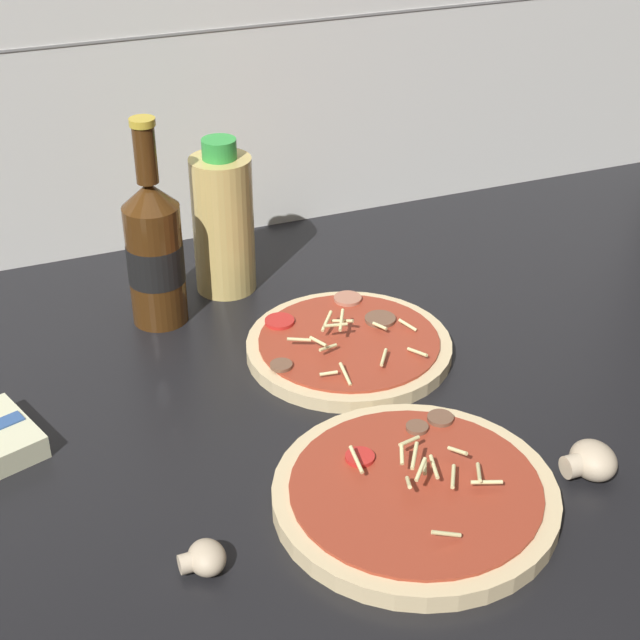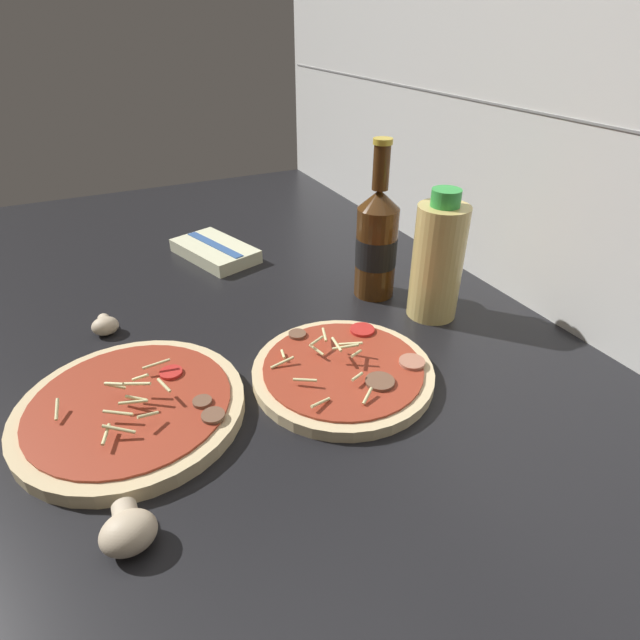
{
  "view_description": "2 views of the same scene",
  "coord_description": "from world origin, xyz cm",
  "px_view_note": "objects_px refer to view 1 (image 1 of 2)",
  "views": [
    {
      "loc": [
        -24.54,
        -72.14,
        61.2
      ],
      "look_at": [
        6.32,
        4.86,
        11.39
      ],
      "focal_mm": 55.0,
      "sensor_mm": 36.0,
      "label": 1
    },
    {
      "loc": [
        55.46,
        -13.34,
        41.57
      ],
      "look_at": [
        7.17,
        10.06,
        8.44
      ],
      "focal_mm": 28.0,
      "sensor_mm": 36.0,
      "label": 2
    }
  ],
  "objects_px": {
    "pizza_near": "(415,495)",
    "mushroom_right": "(591,461)",
    "pizza_far": "(349,346)",
    "oil_bottle": "(223,222)",
    "beer_bottle": "(155,250)",
    "mushroom_left": "(205,558)"
  },
  "relations": [
    {
      "from": "pizza_near",
      "to": "beer_bottle",
      "type": "xyz_separation_m",
      "value": [
        -0.13,
        0.4,
        0.08
      ]
    },
    {
      "from": "pizza_far",
      "to": "mushroom_right",
      "type": "height_order",
      "value": "pizza_far"
    },
    {
      "from": "mushroom_left",
      "to": "pizza_near",
      "type": "bearing_deg",
      "value": 2.5
    },
    {
      "from": "pizza_near",
      "to": "mushroom_right",
      "type": "height_order",
      "value": "pizza_near"
    },
    {
      "from": "oil_bottle",
      "to": "pizza_far",
      "type": "bearing_deg",
      "value": -67.56
    },
    {
      "from": "beer_bottle",
      "to": "mushroom_right",
      "type": "xyz_separation_m",
      "value": [
        0.3,
        -0.42,
        -0.07
      ]
    },
    {
      "from": "oil_bottle",
      "to": "mushroom_left",
      "type": "distance_m",
      "value": 0.48
    },
    {
      "from": "pizza_near",
      "to": "pizza_far",
      "type": "relative_size",
      "value": 1.12
    },
    {
      "from": "pizza_near",
      "to": "mushroom_left",
      "type": "height_order",
      "value": "pizza_near"
    },
    {
      "from": "mushroom_left",
      "to": "mushroom_right",
      "type": "relative_size",
      "value": 0.77
    },
    {
      "from": "pizza_far",
      "to": "oil_bottle",
      "type": "distance_m",
      "value": 0.22
    },
    {
      "from": "beer_bottle",
      "to": "mushroom_left",
      "type": "bearing_deg",
      "value": -98.91
    },
    {
      "from": "oil_bottle",
      "to": "mushroom_left",
      "type": "bearing_deg",
      "value": -109.26
    },
    {
      "from": "beer_bottle",
      "to": "pizza_near",
      "type": "bearing_deg",
      "value": -71.7
    },
    {
      "from": "beer_bottle",
      "to": "mushroom_right",
      "type": "height_order",
      "value": "beer_bottle"
    },
    {
      "from": "oil_bottle",
      "to": "mushroom_right",
      "type": "distance_m",
      "value": 0.51
    },
    {
      "from": "mushroom_right",
      "to": "pizza_far",
      "type": "bearing_deg",
      "value": 114.34
    },
    {
      "from": "oil_bottle",
      "to": "mushroom_right",
      "type": "bearing_deg",
      "value": -66.44
    },
    {
      "from": "pizza_far",
      "to": "pizza_near",
      "type": "bearing_deg",
      "value": -99.77
    },
    {
      "from": "pizza_far",
      "to": "oil_bottle",
      "type": "relative_size",
      "value": 1.18
    },
    {
      "from": "pizza_near",
      "to": "mushroom_right",
      "type": "bearing_deg",
      "value": -8.58
    },
    {
      "from": "mushroom_left",
      "to": "mushroom_right",
      "type": "distance_m",
      "value": 0.36
    }
  ]
}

